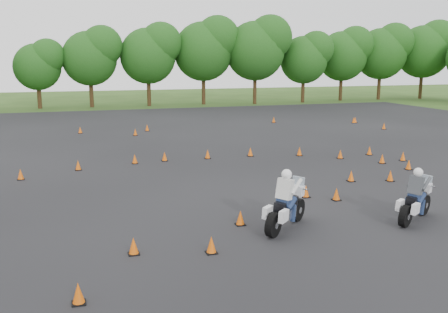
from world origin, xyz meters
The scene contains 6 objects.
ground centered at (0.00, 0.00, 0.00)m, with size 140.00×140.00×0.00m, color #2D5119.
asphalt_pad centered at (0.00, 6.00, 0.01)m, with size 62.00×62.00×0.00m, color black.
treeline centered at (3.55, 35.00, 4.63)m, with size 87.00×32.31×10.58m.
traffic_cones centered at (-0.02, 5.86, 0.23)m, with size 36.19×33.36×0.45m.
rider_grey centered at (4.46, -2.33, 0.90)m, with size 2.32×0.71×1.79m, color #3E4146, non-canonical shape.
rider_white centered at (0.15, -1.79, 0.97)m, with size 2.49×0.76×1.92m, color silver, non-canonical shape.
Camera 1 is at (-6.06, -15.24, 5.16)m, focal length 40.00 mm.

